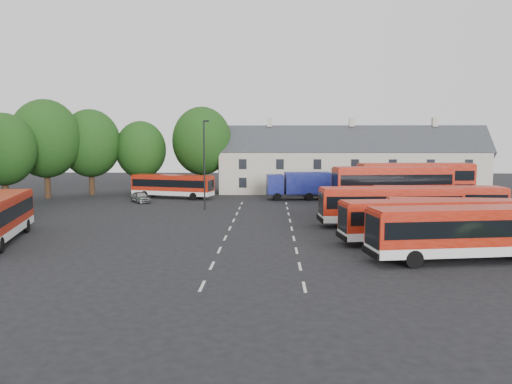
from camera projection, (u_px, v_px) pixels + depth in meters
ground at (228, 233)px, 38.32m from camera, size 140.00×140.00×0.00m
lane_markings at (261, 228)px, 40.22m from camera, size 5.15×33.80×0.01m
treeline at (63, 144)px, 57.54m from camera, size 29.92×32.59×12.01m
terrace_houses at (351, 164)px, 67.27m from camera, size 35.70×7.13×10.06m
bus_row_a at (465, 229)px, 29.20m from camera, size 11.60×4.34×3.21m
bus_row_b at (418, 218)px, 34.17m from camera, size 10.83×3.89×3.00m
bus_row_c at (457, 214)px, 36.56m from camera, size 10.12×3.10×2.82m
bus_row_d at (390, 203)px, 41.00m from camera, size 11.59×3.51×3.23m
bus_row_e at (439, 201)px, 43.04m from camera, size 11.05×2.59×3.12m
bus_dd_south at (392, 187)px, 47.45m from camera, size 11.40×4.03×4.58m
bus_dd_north at (415, 183)px, 50.89m from camera, size 11.80×3.90×4.75m
bus_north at (173, 184)px, 60.78m from camera, size 10.36×4.92×2.86m
box_truck at (299, 184)px, 59.41m from camera, size 7.68×3.02×3.28m
silver_car at (140, 197)px, 56.89m from camera, size 3.23×3.85×1.24m
lamppost at (204, 162)px, 50.43m from camera, size 0.63×0.34×9.08m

